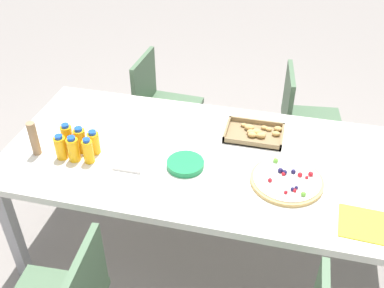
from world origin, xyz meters
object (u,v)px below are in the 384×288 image
juice_bottle_4 (80,140)px  cardboard_tube (34,138)px  party_table (205,164)px  paper_folder (370,225)px  chair_far_right (303,117)px  juice_bottle_2 (88,151)px  chair_far_left (160,102)px  juice_bottle_3 (67,137)px  fruit_pizza (287,180)px  juice_bottle_1 (73,149)px  juice_bottle_0 (61,147)px  plate_stack (185,164)px  snack_tray (256,133)px  napkin_stack (131,162)px  juice_bottle_5 (94,142)px

juice_bottle_4 → cardboard_tube: (-0.22, -0.07, 0.03)m
party_table → paper_folder: bearing=-21.7°
chair_far_right → party_table: bearing=-36.6°
juice_bottle_2 → party_table: bearing=18.5°
juice_bottle_2 → cardboard_tube: 0.29m
cardboard_tube → juice_bottle_2: bearing=-0.1°
chair_far_left → juice_bottle_3: bearing=-9.5°
juice_bottle_3 → juice_bottle_4: 0.08m
juice_bottle_2 → fruit_pizza: (0.98, 0.07, -0.05)m
party_table → juice_bottle_1: (-0.64, -0.19, 0.13)m
juice_bottle_0 → juice_bottle_4: juice_bottle_4 is taller
fruit_pizza → plate_stack: (-0.50, 0.00, 0.00)m
party_table → juice_bottle_0: 0.74m
chair_far_left → paper_folder: size_ratio=3.19×
juice_bottle_2 → juice_bottle_3: juice_bottle_3 is taller
snack_tray → juice_bottle_3: bearing=-159.8°
plate_stack → cardboard_tube: (-0.78, -0.07, 0.08)m
juice_bottle_4 → cardboard_tube: cardboard_tube is taller
snack_tray → napkin_stack: size_ratio=2.10×
juice_bottle_4 → juice_bottle_5: size_ratio=1.10×
party_table → juice_bottle_0: bearing=-165.0°
cardboard_tube → paper_folder: 1.65m
juice_bottle_2 → snack_tray: juice_bottle_2 is taller
juice_bottle_5 → napkin_stack: bearing=-11.1°
chair_far_right → juice_bottle_5: bearing=-54.2°
paper_folder → juice_bottle_1: bearing=175.0°
fruit_pizza → juice_bottle_0: bearing=-176.2°
juice_bottle_3 → cardboard_tube: bearing=-150.4°
party_table → plate_stack: (-0.08, -0.11, 0.08)m
fruit_pizza → juice_bottle_4: bearing=180.0°
snack_tray → cardboard_tube: (-1.08, -0.43, 0.08)m
juice_bottle_0 → napkin_stack: juice_bottle_0 is taller
chair_far_right → juice_bottle_0: 1.63m
chair_far_right → chair_far_left: bearing=-94.5°
chair_far_right → juice_bottle_4: bearing=-55.9°
juice_bottle_3 → cardboard_tube: size_ratio=0.80×
chair_far_right → cardboard_tube: bearing=-58.8°
napkin_stack → snack_tray: bearing=33.9°
juice_bottle_3 → napkin_stack: size_ratio=1.00×
party_table → plate_stack: plate_stack is taller
party_table → juice_bottle_0: (-0.71, -0.19, 0.12)m
chair_far_right → snack_tray: bearing=-29.7°
juice_bottle_5 → plate_stack: 0.49m
party_table → snack_tray: size_ratio=6.60×
chair_far_right → juice_bottle_3: bearing=-57.9°
juice_bottle_0 → juice_bottle_2: 0.15m
chair_far_right → paper_folder: 1.24m
juice_bottle_2 → juice_bottle_3: 0.17m
snack_tray → paper_folder: bearing=-44.8°
juice_bottle_2 → napkin_stack: juice_bottle_2 is taller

